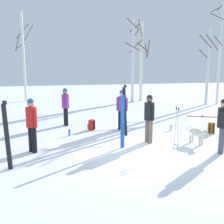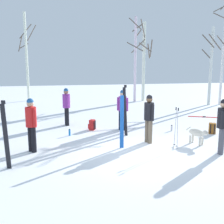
% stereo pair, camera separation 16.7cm
% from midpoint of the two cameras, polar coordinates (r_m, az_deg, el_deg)
% --- Properties ---
extents(ground_plane, '(60.00, 60.00, 0.00)m').
position_cam_midpoint_polar(ground_plane, '(8.39, 6.16, -8.71)').
color(ground_plane, white).
extents(person_0, '(0.42, 0.38, 1.72)m').
position_cam_midpoint_polar(person_0, '(10.96, 1.78, 1.07)').
color(person_0, black).
rests_on(person_0, ground_plane).
extents(person_1, '(0.34, 0.51, 1.72)m').
position_cam_midpoint_polar(person_1, '(11.98, -10.59, 1.67)').
color(person_1, black).
rests_on(person_1, ground_plane).
extents(person_2, '(0.37, 0.42, 1.72)m').
position_cam_midpoint_polar(person_2, '(8.67, 22.72, -2.12)').
color(person_2, '#4C4C56').
rests_on(person_2, ground_plane).
extents(person_3, '(0.34, 0.44, 1.72)m').
position_cam_midpoint_polar(person_3, '(8.48, -17.81, -2.08)').
color(person_3, black).
rests_on(person_3, ground_plane).
extents(person_4, '(0.34, 0.51, 1.72)m').
position_cam_midpoint_polar(person_4, '(9.19, 7.67, -0.76)').
color(person_4, '#72604C').
rests_on(person_4, ground_plane).
extents(dog, '(0.45, 0.83, 0.57)m').
position_cam_midpoint_polar(dog, '(9.52, 17.85, -4.46)').
color(dog, beige).
rests_on(dog, ground_plane).
extents(ski_pair_planted_0, '(0.20, 0.09, 1.84)m').
position_cam_midpoint_polar(ski_pair_planted_0, '(7.30, -22.73, -4.85)').
color(ski_pair_planted_0, black).
rests_on(ski_pair_planted_0, ground_plane).
extents(ski_pair_planted_1, '(0.17, 0.21, 1.99)m').
position_cam_midpoint_polar(ski_pair_planted_1, '(10.09, 2.39, 0.32)').
color(ski_pair_planted_1, black).
rests_on(ski_pair_planted_1, ground_plane).
extents(ski_pair_planted_2, '(0.13, 0.02, 1.76)m').
position_cam_midpoint_polar(ski_pair_planted_2, '(8.53, 1.76, -2.24)').
color(ski_pair_planted_2, blue).
rests_on(ski_pair_planted_2, ground_plane).
extents(ski_pair_lying_0, '(1.66, 0.96, 0.05)m').
position_cam_midpoint_polar(ski_pair_lying_0, '(14.77, 19.15, -0.97)').
color(ski_pair_lying_0, red).
rests_on(ski_pair_lying_0, ground_plane).
extents(ski_poles_0, '(0.07, 0.25, 1.36)m').
position_cam_midpoint_polar(ski_poles_0, '(8.87, 13.54, -3.02)').
color(ski_poles_0, '#B2B2BC').
rests_on(ski_poles_0, ground_plane).
extents(backpack_0, '(0.32, 0.34, 0.44)m').
position_cam_midpoint_polar(backpack_0, '(11.25, 20.61, -3.32)').
color(backpack_0, '#99591E').
rests_on(backpack_0, ground_plane).
extents(backpack_2, '(0.34, 0.33, 0.44)m').
position_cam_midpoint_polar(backpack_2, '(11.10, -4.96, -2.89)').
color(backpack_2, red).
rests_on(backpack_2, ground_plane).
extents(water_bottle_0, '(0.08, 0.08, 0.25)m').
position_cam_midpoint_polar(water_bottle_0, '(11.23, 12.44, -3.43)').
color(water_bottle_0, silver).
rests_on(water_bottle_0, ground_plane).
extents(water_bottle_1, '(0.08, 0.08, 0.27)m').
position_cam_midpoint_polar(water_bottle_1, '(10.30, -9.84, -4.51)').
color(water_bottle_1, '#1E72BF').
rests_on(water_bottle_1, ground_plane).
extents(birch_tree_1, '(1.39, 1.18, 6.72)m').
position_cam_midpoint_polar(birch_tree_1, '(21.37, -19.11, 11.66)').
color(birch_tree_1, silver).
rests_on(birch_tree_1, ground_plane).
extents(birch_tree_2, '(1.59, 1.62, 6.28)m').
position_cam_midpoint_polar(birch_tree_2, '(19.93, 4.42, 11.87)').
color(birch_tree_2, silver).
rests_on(birch_tree_2, ground_plane).
extents(birch_tree_3, '(1.59, 1.59, 6.07)m').
position_cam_midpoint_polar(birch_tree_3, '(20.47, 6.25, 11.24)').
color(birch_tree_3, silver).
rests_on(birch_tree_3, ground_plane).
extents(birch_tree_4, '(1.02, 1.11, 5.32)m').
position_cam_midpoint_polar(birch_tree_4, '(19.42, 20.14, 9.70)').
color(birch_tree_4, silver).
rests_on(birch_tree_4, ground_plane).
extents(birch_tree_5, '(1.48, 1.55, 7.39)m').
position_cam_midpoint_polar(birch_tree_5, '(19.89, 22.49, 12.60)').
color(birch_tree_5, silver).
rests_on(birch_tree_5, ground_plane).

